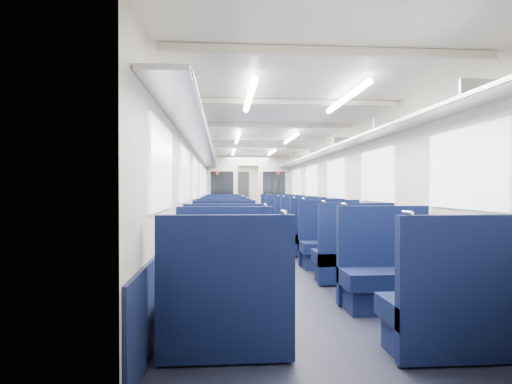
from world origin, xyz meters
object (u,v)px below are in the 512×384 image
(seat_17, at_px, (281,220))
(seat_10, at_px, (224,232))
(seat_1, at_px, (454,313))
(seat_9, at_px, (315,238))
(seat_15, at_px, (287,223))
(seat_16, at_px, (224,220))
(seat_4, at_px, (225,263))
(seat_7, at_px, (331,246))
(end_door, at_px, (241,193))
(seat_13, at_px, (295,227))
(seat_11, at_px, (305,232))
(seat_19, at_px, (277,217))
(seat_3, at_px, (387,276))
(seat_0, at_px, (226,312))
(bulkhead, at_px, (248,188))
(seat_14, at_px, (224,224))
(seat_6, at_px, (224,248))
(seat_12, at_px, (224,227))
(seat_18, at_px, (223,217))
(seat_5, at_px, (353,258))
(seat_2, at_px, (225,280))
(seat_8, at_px, (224,239))

(seat_17, bearing_deg, seat_10, -115.33)
(seat_1, height_order, seat_9, same)
(seat_15, height_order, seat_16, same)
(seat_1, distance_m, seat_15, 8.21)
(seat_16, bearing_deg, seat_4, -90.00)
(seat_7, bearing_deg, end_door, 93.48)
(seat_13, relative_size, seat_17, 1.00)
(seat_11, relative_size, seat_19, 1.00)
(seat_3, relative_size, seat_7, 1.00)
(seat_0, bearing_deg, bulkhead, 85.84)
(seat_11, bearing_deg, seat_0, -106.42)
(seat_7, height_order, seat_13, same)
(seat_4, bearing_deg, seat_11, 64.78)
(seat_10, distance_m, seat_15, 2.90)
(seat_0, height_order, seat_10, same)
(seat_4, height_order, seat_16, same)
(seat_0, height_order, seat_14, same)
(seat_19, bearing_deg, seat_17, -90.00)
(seat_14, bearing_deg, seat_6, -90.00)
(seat_4, bearing_deg, seat_13, 70.49)
(end_door, distance_m, seat_12, 10.37)
(seat_6, xyz_separation_m, seat_19, (1.66, 6.93, 0.00))
(seat_6, bearing_deg, seat_18, 90.00)
(bulkhead, distance_m, seat_6, 8.14)
(seat_12, bearing_deg, seat_16, 90.00)
(seat_1, bearing_deg, seat_3, 90.00)
(seat_5, height_order, seat_15, same)
(seat_15, bearing_deg, seat_9, -90.00)
(seat_5, bearing_deg, end_door, 93.21)
(seat_2, bearing_deg, seat_5, 36.89)
(seat_0, bearing_deg, seat_15, 78.38)
(seat_9, bearing_deg, seat_0, -109.84)
(end_door, height_order, seat_9, end_door)
(seat_4, xyz_separation_m, seat_6, (0.00, 1.26, 0.00))
(seat_9, height_order, seat_16, same)
(seat_19, bearing_deg, seat_6, -103.46)
(seat_0, xyz_separation_m, seat_11, (1.66, 5.63, 0.00))
(seat_10, bearing_deg, seat_8, -90.00)
(seat_6, height_order, seat_17, same)
(seat_6, bearing_deg, bulkhead, 84.11)
(seat_15, distance_m, seat_19, 2.23)
(bulkhead, height_order, seat_14, bulkhead)
(seat_2, height_order, seat_14, same)
(seat_1, distance_m, seat_18, 10.63)
(seat_18, bearing_deg, seat_9, -73.92)
(seat_17, bearing_deg, seat_19, 90.00)
(seat_4, relative_size, seat_13, 1.00)
(seat_9, bearing_deg, seat_19, 90.00)
(end_door, xyz_separation_m, seat_3, (0.83, -15.98, -0.67))
(seat_18, bearing_deg, seat_12, -90.00)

